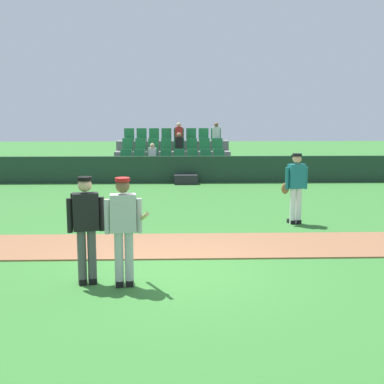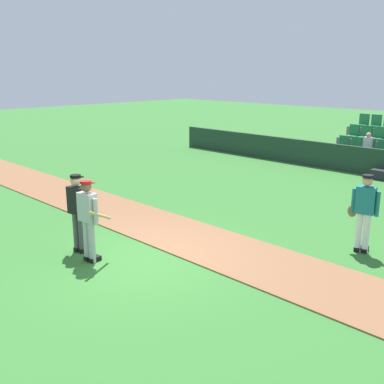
# 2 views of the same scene
# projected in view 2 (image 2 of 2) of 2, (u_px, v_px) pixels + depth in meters

# --- Properties ---
(ground_plane) EXTENTS (80.00, 80.00, 0.00)m
(ground_plane) POSITION_uv_depth(u_px,v_px,m) (142.00, 260.00, 9.90)
(ground_plane) COLOR #33702D
(infield_dirt_path) EXTENTS (28.00, 2.02, 0.03)m
(infield_dirt_path) POSITION_uv_depth(u_px,v_px,m) (196.00, 240.00, 11.02)
(infield_dirt_path) COLOR brown
(infield_dirt_path) RESTS_ON ground
(dugout_fence) EXTENTS (20.00, 0.16, 1.05)m
(dugout_fence) POSITION_uv_depth(u_px,v_px,m) (376.00, 163.00, 17.54)
(dugout_fence) COLOR #1E3828
(dugout_fence) RESTS_ON ground
(batter_grey_jersey) EXTENTS (0.72, 0.75, 1.76)m
(batter_grey_jersey) POSITION_uv_depth(u_px,v_px,m) (88.00, 218.00, 9.57)
(batter_grey_jersey) COLOR #B2B2B2
(batter_grey_jersey) RESTS_ON ground
(umpire_home_plate) EXTENTS (0.58, 0.37, 1.76)m
(umpire_home_plate) POSITION_uv_depth(u_px,v_px,m) (78.00, 209.00, 10.09)
(umpire_home_plate) COLOR #4C4C4C
(umpire_home_plate) RESTS_ON ground
(runner_teal_jersey) EXTENTS (0.67, 0.37, 1.76)m
(runner_teal_jersey) POSITION_uv_depth(u_px,v_px,m) (364.00, 210.00, 10.09)
(runner_teal_jersey) COLOR white
(runner_teal_jersey) RESTS_ON ground
(equipment_bag) EXTENTS (0.90, 0.36, 0.36)m
(equipment_bag) POSITION_uv_depth(u_px,v_px,m) (384.00, 175.00, 16.96)
(equipment_bag) COLOR #232328
(equipment_bag) RESTS_ON ground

